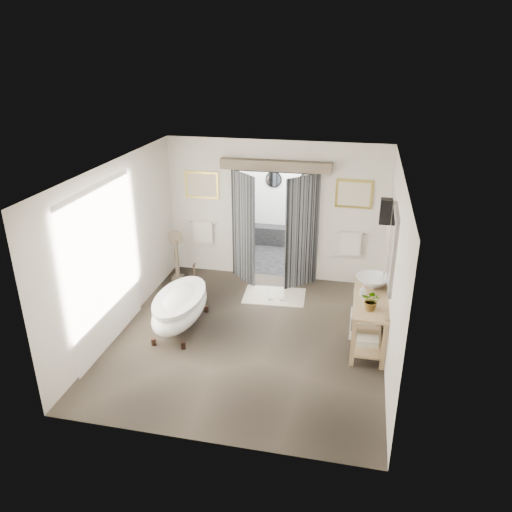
% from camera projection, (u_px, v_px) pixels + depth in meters
% --- Properties ---
extents(ground_plane, '(5.00, 5.00, 0.00)m').
position_uv_depth(ground_plane, '(249.00, 337.00, 8.52)').
color(ground_plane, brown).
extents(room_shell, '(4.52, 5.02, 2.91)m').
position_uv_depth(room_shell, '(244.00, 238.00, 7.69)').
color(room_shell, silver).
rests_on(room_shell, ground_plane).
extents(shower_room, '(2.22, 2.01, 2.51)m').
position_uv_depth(shower_room, '(286.00, 214.00, 11.75)').
color(shower_room, black).
rests_on(shower_room, ground_plane).
extents(back_wall_dressing, '(3.82, 0.69, 2.52)m').
position_uv_depth(back_wall_dressing, '(274.00, 209.00, 9.99)').
color(back_wall_dressing, black).
rests_on(back_wall_dressing, ground_plane).
extents(clawfoot_tub, '(0.79, 1.77, 0.86)m').
position_uv_depth(clawfoot_tub, '(180.00, 306.00, 8.63)').
color(clawfoot_tub, '#3E291F').
rests_on(clawfoot_tub, ground_plane).
extents(vanity, '(0.57, 1.60, 0.85)m').
position_uv_depth(vanity, '(368.00, 315.00, 8.19)').
color(vanity, tan).
rests_on(vanity, ground_plane).
extents(pedestal_mirror, '(0.33, 0.21, 1.11)m').
position_uv_depth(pedestal_mirror, '(177.00, 258.00, 10.42)').
color(pedestal_mirror, '#75664F').
rests_on(pedestal_mirror, ground_plane).
extents(rug, '(1.25, 0.88, 0.01)m').
position_uv_depth(rug, '(274.00, 296.00, 9.88)').
color(rug, beige).
rests_on(rug, ground_plane).
extents(slippers, '(0.37, 0.26, 0.05)m').
position_uv_depth(slippers, '(276.00, 297.00, 9.77)').
color(slippers, silver).
rests_on(slippers, rug).
extents(basin, '(0.69, 0.69, 0.19)m').
position_uv_depth(basin, '(373.00, 282.00, 8.33)').
color(basin, white).
rests_on(basin, vanity).
extents(plant, '(0.36, 0.33, 0.33)m').
position_uv_depth(plant, '(372.00, 300.00, 7.58)').
color(plant, gray).
rests_on(plant, vanity).
extents(soap_bottle_a, '(0.10, 0.10, 0.19)m').
position_uv_depth(soap_bottle_a, '(363.00, 291.00, 8.04)').
color(soap_bottle_a, gray).
rests_on(soap_bottle_a, vanity).
extents(soap_bottle_b, '(0.14, 0.14, 0.16)m').
position_uv_depth(soap_bottle_b, '(369.00, 276.00, 8.59)').
color(soap_bottle_b, gray).
rests_on(soap_bottle_b, vanity).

